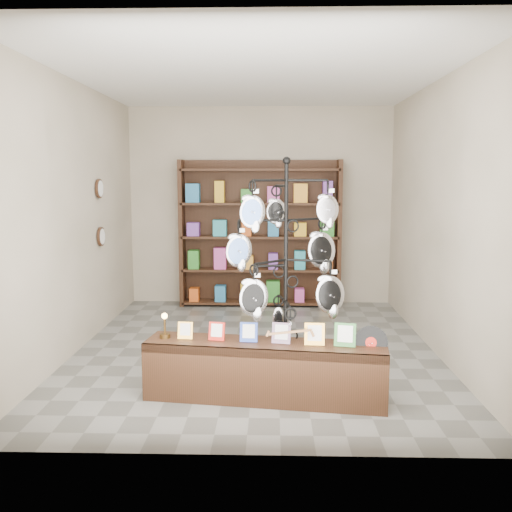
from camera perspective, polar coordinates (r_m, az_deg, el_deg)
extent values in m
plane|color=slate|center=(6.57, -0.04, -9.29)|extent=(5.00, 5.00, 0.00)
plane|color=#BFAF9A|center=(8.78, 0.44, 5.00)|extent=(4.00, 0.00, 4.00)
plane|color=#BFAF9A|center=(3.80, -1.14, 1.29)|extent=(4.00, 0.00, 4.00)
plane|color=#BFAF9A|center=(6.66, -17.56, 3.73)|extent=(0.00, 5.00, 5.00)
plane|color=#BFAF9A|center=(6.54, 17.79, 3.66)|extent=(0.00, 5.00, 5.00)
plane|color=white|center=(6.37, -0.04, 17.48)|extent=(5.00, 5.00, 0.00)
cylinder|color=black|center=(5.28, 2.91, -13.49)|extent=(0.54, 0.54, 0.03)
cylinder|color=black|center=(5.00, 2.99, -2.59)|extent=(0.04, 0.04, 2.06)
sphere|color=black|center=(4.92, 3.08, 9.51)|extent=(0.07, 0.07, 0.07)
ellipsoid|color=silver|center=(5.28, 2.24, -6.26)|extent=(0.11, 0.06, 0.22)
cube|color=#AE7248|center=(4.80, 3.44, -7.60)|extent=(0.37, 0.16, 0.04)
cube|color=black|center=(5.08, 0.89, -11.43)|extent=(2.13, 0.71, 0.51)
cube|color=gold|center=(5.13, -7.07, -7.40)|extent=(0.14, 0.07, 0.15)
cube|color=red|center=(5.06, -3.94, -7.52)|extent=(0.15, 0.07, 0.16)
cube|color=#263FA5|center=(5.00, -0.73, -7.63)|extent=(0.16, 0.07, 0.17)
cube|color=#E54C33|center=(4.96, 2.55, -7.71)|extent=(0.17, 0.08, 0.18)
cube|color=gold|center=(4.93, 5.88, -7.77)|extent=(0.18, 0.08, 0.19)
cube|color=#337233|center=(4.92, 8.89, -7.80)|extent=(0.19, 0.08, 0.20)
cylinder|color=black|center=(4.99, 11.42, -8.48)|extent=(0.29, 0.10, 0.28)
cylinder|color=red|center=(4.99, 11.43, -8.49)|extent=(0.10, 0.04, 0.09)
cylinder|color=#4B3415|center=(5.20, -9.09, -7.88)|extent=(0.10, 0.10, 0.04)
cylinder|color=#4B3415|center=(5.18, -9.12, -6.96)|extent=(0.02, 0.02, 0.13)
sphere|color=#FFBF59|center=(5.16, -9.14, -5.94)|extent=(0.05, 0.05, 0.05)
cube|color=black|center=(8.75, 0.43, 2.37)|extent=(2.40, 0.04, 2.20)
cube|color=black|center=(8.70, -7.39, 2.27)|extent=(0.06, 0.36, 2.20)
cube|color=black|center=(8.65, 8.25, 2.22)|extent=(0.06, 0.36, 2.20)
cube|color=black|center=(8.76, 0.40, -4.59)|extent=(2.36, 0.36, 0.04)
cube|color=black|center=(8.66, 0.40, -1.36)|extent=(2.36, 0.36, 0.03)
cube|color=black|center=(8.60, 0.40, 1.93)|extent=(2.36, 0.36, 0.04)
cube|color=black|center=(8.56, 0.41, 5.26)|extent=(2.36, 0.36, 0.04)
cube|color=black|center=(8.55, 0.41, 8.61)|extent=(2.36, 0.36, 0.04)
cylinder|color=black|center=(7.39, -15.40, 6.52)|extent=(0.03, 0.24, 0.24)
cylinder|color=black|center=(7.43, -15.23, 1.89)|extent=(0.03, 0.24, 0.24)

